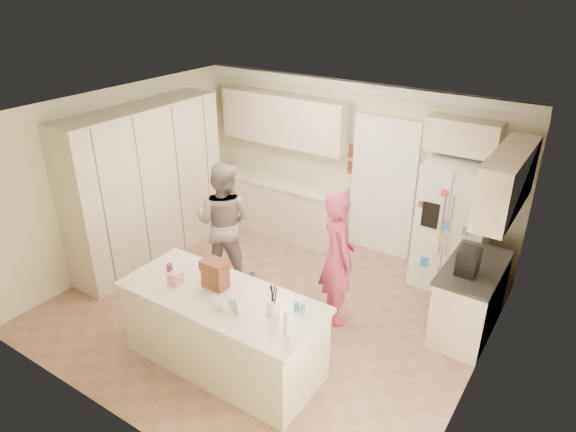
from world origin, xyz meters
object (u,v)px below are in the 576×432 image
Objects in this scene: teen_girl at (337,257)px; tissue_box at (176,278)px; coffee_maker at (468,261)px; utensil_crock at (273,307)px; teen_boy at (224,222)px; dollhouse_body at (215,278)px; refrigerator at (453,226)px; island_base at (223,332)px.

tissue_box is at bearing 94.22° from teen_girl.
coffee_maker is 2.00× the size of utensil_crock.
tissue_box is (-1.20, -0.15, -0.00)m from utensil_crock.
teen_boy is 1.79m from teen_girl.
teen_girl is at bearing 60.60° from dollhouse_body.
refrigerator is 3.40m from dollhouse_body.
utensil_crock is (0.65, 0.05, 0.56)m from island_base.
teen_boy is (-0.63, 1.55, -0.12)m from tissue_box.
teen_boy is (-1.18, 1.45, 0.43)m from island_base.
island_base is 0.79m from tissue_box.
teen_girl reaches higher than utensil_crock.
coffee_maker is at bearing 39.29° from dollhouse_body.
refrigerator reaches higher than dollhouse_body.
teen_boy reaches higher than dollhouse_body.
dollhouse_body is (-0.80, 0.05, 0.04)m from utensil_crock.
coffee_maker is at bearing 42.83° from island_base.
utensil_crock is 1.07× the size of tissue_box.
dollhouse_body is at bearing 101.60° from teen_girl.
tissue_box is 1.68m from teen_boy.
refrigerator is 1.26m from coffee_maker.
utensil_crock is (-0.89, -2.99, 0.10)m from refrigerator.
teen_boy reaches higher than tissue_box.
dollhouse_body is at bearing 146.31° from island_base.
refrigerator is at bearing 63.10° from island_base.
coffee_maker is 2.14× the size of tissue_box.
utensil_crock is at bearing 7.13° from tissue_box.
refrigerator is 1.03× the size of teen_girl.
refrigerator is at bearing -166.80° from teen_boy.
refrigerator is 1.03× the size of teen_boy.
teen_girl is (1.17, 1.56, -0.12)m from tissue_box.
tissue_box is (-2.60, -2.00, -0.07)m from coffee_maker.
refrigerator is 0.82× the size of island_base.
tissue_box is (-0.55, -0.10, 0.56)m from island_base.
utensil_crock is 0.80m from dollhouse_body.
teen_girl reaches higher than tissue_box.
teen_girl is (-1.43, -0.44, -0.19)m from coffee_maker.
refrigerator is 12.86× the size of tissue_box.
teen_girl is (-0.93, -1.58, -0.02)m from refrigerator.
refrigerator reaches higher than coffee_maker.
tissue_box is 0.08× the size of teen_girl.
tissue_box is 0.08× the size of teen_boy.
dollhouse_body is 1.71m from teen_boy.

